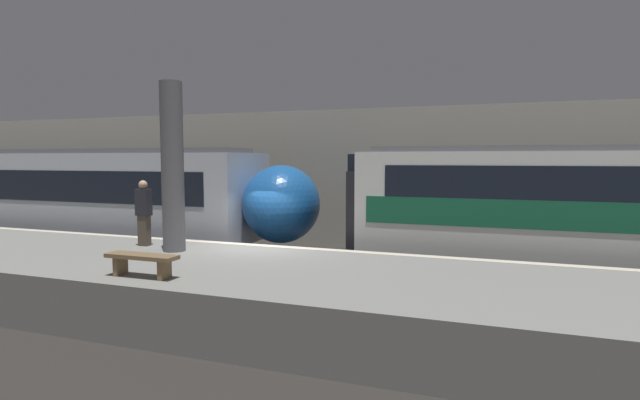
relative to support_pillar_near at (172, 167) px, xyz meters
The scene contains 7 objects.
ground_plane 3.95m from the support_pillar_near, 44.31° to the left, with size 120.00×120.00×0.00m, color #282623.
platform 3.22m from the support_pillar_near, 26.91° to the right, with size 40.00×4.79×1.16m.
station_rear_barrier 8.08m from the support_pillar_near, 78.45° to the left, with size 50.00×0.15×5.31m.
support_pillar_near is the anchor object (origin of this frame).
train_modern 10.35m from the support_pillar_near, 157.08° to the left, with size 22.85×2.89×3.79m.
person_waiting 1.72m from the support_pillar_near, 163.33° to the left, with size 0.38×0.24×1.74m.
platform_bench 3.28m from the support_pillar_near, 66.31° to the right, with size 1.50×0.40×0.45m.
Camera 1 is at (6.04, -11.90, 3.45)m, focal length 28.00 mm.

